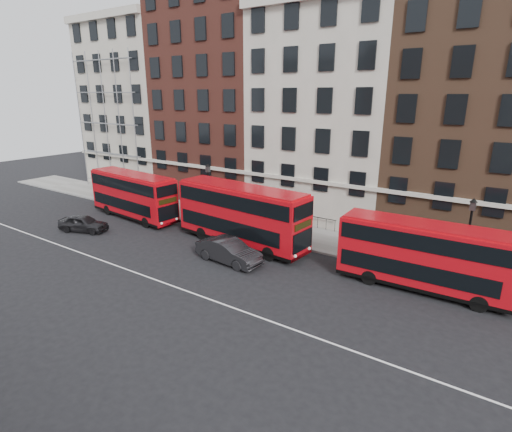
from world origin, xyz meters
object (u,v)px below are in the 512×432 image
Objects in this scene: bus_a at (133,194)px; bus_b at (241,214)px; bus_c at (424,255)px; car_front at (229,251)px; car_rear at (83,223)px.

bus_a is 0.92× the size of bus_b.
bus_c is (13.40, -0.00, -0.28)m from bus_b.
bus_b is at bearing 178.40° from bus_c.
bus_a is 25.96m from bus_c.
bus_c is (25.96, -0.00, -0.07)m from bus_a.
bus_b is 3.91m from car_front.
car_rear is (-13.10, -5.05, -1.80)m from bus_b.
bus_b reaches higher than bus_c.
bus_b is 1.14× the size of bus_c.
car_rear is at bearing -90.47° from bus_a.
bus_c is at bearing -99.11° from car_rear.
bus_b is 2.26× the size of car_front.
bus_b is (12.57, -0.00, 0.21)m from bus_a.
bus_a reaches higher than car_front.
bus_a reaches higher than car_rear.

